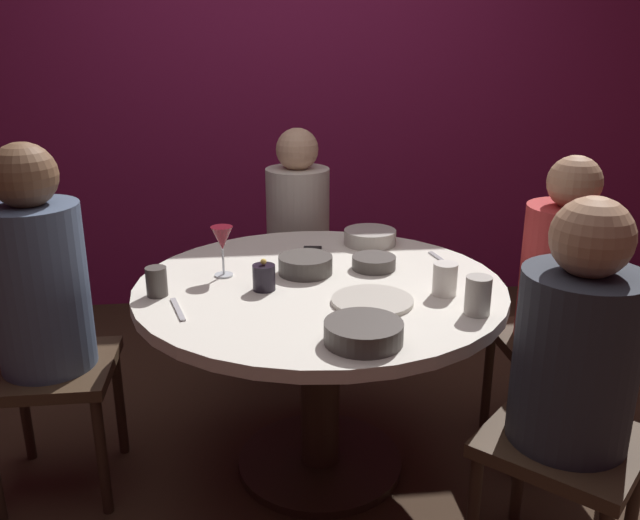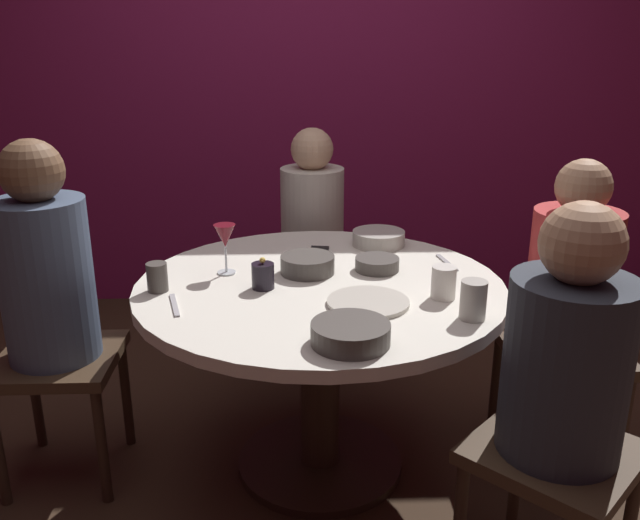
% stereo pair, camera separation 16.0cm
% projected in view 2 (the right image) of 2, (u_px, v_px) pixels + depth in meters
% --- Properties ---
extents(ground_plane, '(8.00, 8.00, 0.00)m').
position_uv_depth(ground_plane, '(320.00, 464.00, 2.46)').
color(ground_plane, '#382619').
extents(back_wall, '(6.00, 0.10, 2.60)m').
position_uv_depth(back_wall, '(307.00, 75.00, 3.68)').
color(back_wall, maroon).
rests_on(back_wall, ground).
extents(dining_table, '(1.24, 1.24, 0.72)m').
position_uv_depth(dining_table, '(320.00, 327.00, 2.28)').
color(dining_table, silver).
rests_on(dining_table, ground).
extents(seated_diner_left, '(0.40, 0.40, 1.21)m').
position_uv_depth(seated_diner_left, '(47.00, 280.00, 2.19)').
color(seated_diner_left, '#3F2D1E').
rests_on(seated_diner_left, ground).
extents(seated_diner_back, '(0.40, 0.40, 1.12)m').
position_uv_depth(seated_diner_back, '(312.00, 221.00, 3.06)').
color(seated_diner_back, '#3F2D1E').
rests_on(seated_diner_back, ground).
extents(seated_diner_right, '(0.40, 0.40, 1.13)m').
position_uv_depth(seated_diner_right, '(571.00, 285.00, 2.27)').
color(seated_diner_right, '#3F2D1E').
rests_on(seated_diner_right, ground).
extents(seated_diner_front_right, '(0.57, 0.57, 1.14)m').
position_uv_depth(seated_diner_front_right, '(566.00, 367.00, 1.69)').
color(seated_diner_front_right, '#3F2D1E').
rests_on(seated_diner_front_right, ground).
extents(candle_holder, '(0.07, 0.07, 0.11)m').
position_uv_depth(candle_holder, '(263.00, 276.00, 2.17)').
color(candle_holder, black).
rests_on(candle_holder, dining_table).
extents(wine_glass, '(0.08, 0.08, 0.18)m').
position_uv_depth(wine_glass, '(225.00, 238.00, 2.27)').
color(wine_glass, silver).
rests_on(wine_glass, dining_table).
extents(dinner_plate, '(0.26, 0.26, 0.01)m').
position_uv_depth(dinner_plate, '(368.00, 302.00, 2.05)').
color(dinner_plate, beige).
rests_on(dinner_plate, dining_table).
extents(cell_phone, '(0.09, 0.15, 0.01)m').
position_uv_depth(cell_phone, '(318.00, 252.00, 2.53)').
color(cell_phone, black).
rests_on(cell_phone, dining_table).
extents(bowl_serving_large, '(0.16, 0.16, 0.05)m').
position_uv_depth(bowl_serving_large, '(377.00, 264.00, 2.34)').
color(bowl_serving_large, '#4C4742').
rests_on(bowl_serving_large, dining_table).
extents(bowl_salad_center, '(0.19, 0.19, 0.06)m').
position_uv_depth(bowl_salad_center, '(308.00, 264.00, 2.31)').
color(bowl_salad_center, '#4C4742').
rests_on(bowl_salad_center, dining_table).
extents(bowl_small_white, '(0.21, 0.21, 0.06)m').
position_uv_depth(bowl_small_white, '(379.00, 238.00, 2.62)').
color(bowl_small_white, '#B2ADA3').
rests_on(bowl_small_white, dining_table).
extents(bowl_sauce_side, '(0.22, 0.22, 0.06)m').
position_uv_depth(bowl_sauce_side, '(351.00, 334.00, 1.78)').
color(bowl_sauce_side, '#4C4742').
rests_on(bowl_sauce_side, dining_table).
extents(cup_near_candle, '(0.08, 0.08, 0.12)m').
position_uv_depth(cup_near_candle, '(473.00, 300.00, 1.93)').
color(cup_near_candle, '#B2ADA3').
rests_on(cup_near_candle, dining_table).
extents(cup_by_left_diner, '(0.08, 0.08, 0.10)m').
position_uv_depth(cup_by_left_diner, '(444.00, 282.00, 2.08)').
color(cup_by_left_diner, silver).
rests_on(cup_by_left_diner, dining_table).
extents(cup_by_right_diner, '(0.07, 0.07, 0.09)m').
position_uv_depth(cup_by_right_diner, '(157.00, 277.00, 2.14)').
color(cup_by_right_diner, '#4C4742').
rests_on(cup_by_right_diner, dining_table).
extents(fork_near_plate, '(0.04, 0.18, 0.01)m').
position_uv_depth(fork_near_plate, '(447.00, 262.00, 2.42)').
color(fork_near_plate, '#B7B7BC').
rests_on(fork_near_plate, dining_table).
extents(knife_near_plate, '(0.06, 0.18, 0.01)m').
position_uv_depth(knife_near_plate, '(175.00, 305.00, 2.04)').
color(knife_near_plate, '#B7B7BC').
rests_on(knife_near_plate, dining_table).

